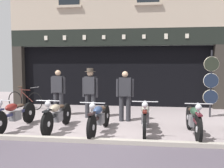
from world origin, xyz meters
The scene contains 13 objects.
ground centered at (0.00, -0.98, -0.04)m, with size 21.07×22.00×0.18m.
shop_facade centered at (0.00, 6.98, 1.79)m, with size 9.37×4.42×6.78m.
motorcycle_left centered at (-2.31, 1.04, 0.42)m, with size 0.62×2.07×0.91m.
motorcycle_center_left centered at (-1.09, 1.08, 0.42)m, with size 0.62×1.95×0.91m.
motorcycle_center centered at (0.12, 0.92, 0.42)m, with size 0.62×2.03×0.91m.
motorcycle_center_right centered at (1.32, 1.10, 0.43)m, with size 0.62×2.00×0.93m.
motorcycle_right centered at (2.53, 0.97, 0.43)m, with size 0.62×1.96×0.92m.
salesman_left centered at (-1.72, 2.98, 0.89)m, with size 0.55×0.28×1.61m.
shopkeeper_center centered at (-0.52, 2.75, 0.94)m, with size 0.55×0.36×1.68m.
salesman_right centered at (0.68, 2.39, 0.88)m, with size 0.56×0.25×1.59m.
tyre_sign_pole centered at (3.54, 3.38, 1.24)m, with size 0.51×0.06×2.29m.
advert_board_near centered at (-2.22, 5.40, 1.62)m, with size 0.75×0.03×1.03m.
leaning_bicycle centered at (-3.53, 4.07, 0.38)m, with size 1.68×0.61×0.95m.
Camera 1 is at (1.27, -5.47, 1.80)m, focal length 40.10 mm.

